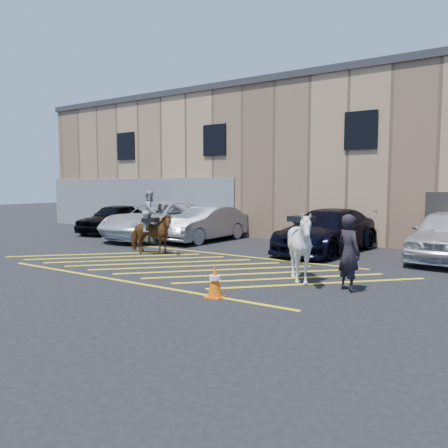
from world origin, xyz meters
The scene contains 11 objects.
ground centered at (0.00, 0.00, 0.00)m, with size 90.00×90.00×0.00m, color black.
car_black_suv centered at (-8.78, 4.90, 0.74)m, with size 1.76×4.37×1.49m, color black.
car_white_pickup centered at (-5.31, 4.47, 0.85)m, with size 2.81×6.10×1.70m, color silver.
car_silver_sedan centered at (-3.06, 4.87, 0.76)m, with size 1.60×4.58×1.51m, color gray.
car_blue_suv centered at (2.51, 4.77, 0.78)m, with size 2.20×5.40×1.57m, color black.
handler centered at (5.00, -0.62, 0.89)m, with size 0.65×0.43×1.79m, color black.
warehouse centered at (-0.01, 11.99, 3.65)m, with size 32.42×10.20×7.30m.
hatching_zone centered at (0.00, -0.30, 0.01)m, with size 12.60×5.12×0.01m.
mounted_bay centered at (-2.55, 0.86, 0.91)m, with size 1.87×1.29×2.26m.
saddled_white centered at (3.72, -0.42, 0.91)m, with size 1.72×1.87×1.81m.
traffic_cone centered at (2.75, -2.83, 0.37)m, with size 0.41×0.41×0.73m.
Camera 1 is at (8.07, -10.56, 2.46)m, focal length 35.00 mm.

